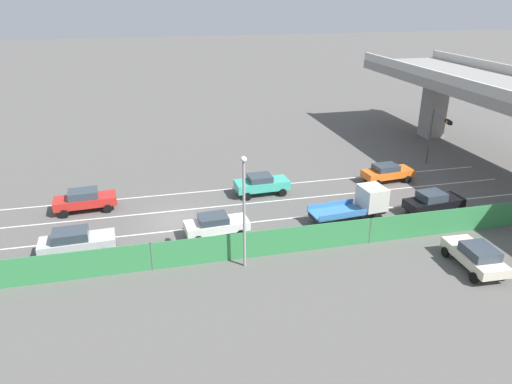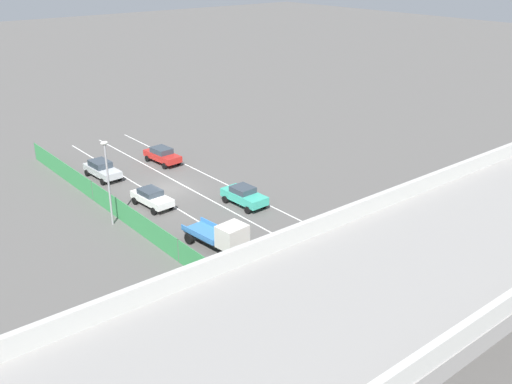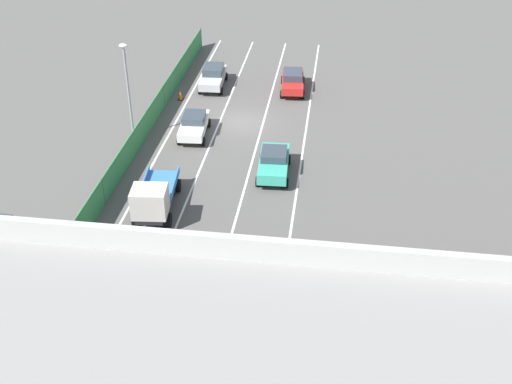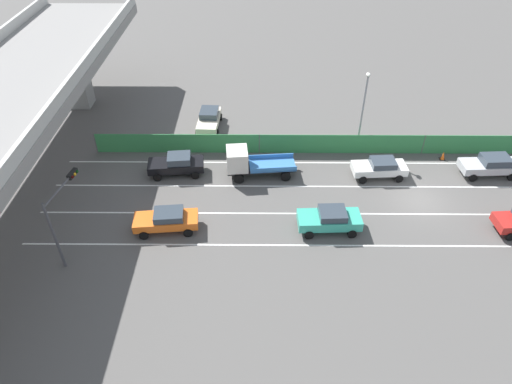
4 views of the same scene
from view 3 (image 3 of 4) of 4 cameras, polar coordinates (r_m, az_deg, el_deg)
The scene contains 17 objects.
ground_plane at distance 47.77m, azimuth -1.33°, elevation 6.30°, with size 300.00×300.00×0.00m, color #565451.
lane_line_left_edge at distance 42.79m, azimuth 4.12°, elevation 2.91°, with size 0.14×46.24×0.01m, color silver.
lane_line_mid_left at distance 43.06m, azimuth -0.22°, elevation 3.21°, with size 0.14×46.24×0.01m, color silver.
lane_line_mid_right at distance 43.58m, azimuth -4.49°, elevation 3.48°, with size 0.14×46.24×0.01m, color silver.
lane_line_right_edge at distance 44.33m, azimuth -8.64°, elevation 3.72°, with size 0.14×46.24×0.01m, color silver.
elevated_overpass at distance 19.96m, azimuth -15.51°, elevation -15.00°, with size 47.33×9.72×8.45m.
green_fence at distance 44.34m, azimuth -10.63°, elevation 4.85°, with size 0.10×42.34×1.81m.
car_hatchback_white at distance 45.73m, azimuth -5.62°, elevation 6.11°, with size 2.17×4.39×1.54m.
car_taxi_teal at distance 40.59m, azimuth 1.62°, elevation 2.72°, with size 2.21×4.44×1.67m.
car_sedan_silver at distance 53.77m, azimuth -3.89°, elevation 10.41°, with size 2.17×4.68×1.68m.
car_sedan_red at distance 52.90m, azimuth 3.33°, elevation 10.04°, with size 2.23×4.63×1.66m.
car_sedan_black at distance 32.56m, azimuth -12.30°, elevation -6.58°, with size 2.32×4.60×1.73m.
car_taxi_orange at distance 31.36m, azimuth -0.48°, elevation -7.54°, with size 2.28×4.55×1.58m.
flatbed_truck_blue at distance 36.73m, azimuth -9.26°, elevation -0.59°, with size 2.63×5.64×2.47m.
traffic_light at distance 24.97m, azimuth 2.51°, elevation -11.38°, with size 3.88×1.01×5.23m.
street_lamp at distance 44.56m, azimuth -11.53°, elevation 9.66°, with size 0.60×0.36×6.99m.
traffic_cone at distance 51.74m, azimuth -6.84°, elevation 8.63°, with size 0.47×0.47×0.73m.
Camera 3 is at (-6.84, 42.34, 21.03)m, focal length 44.34 mm.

